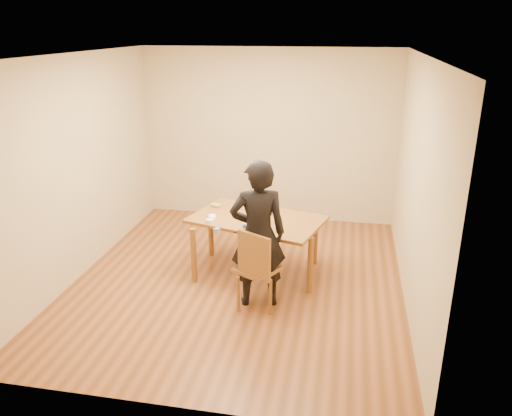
% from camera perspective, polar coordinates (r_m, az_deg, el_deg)
% --- Properties ---
extents(room_shell, '(4.00, 4.50, 2.70)m').
position_cam_1_polar(room_shell, '(6.11, -1.48, 4.51)').
color(room_shell, brown).
rests_on(room_shell, ground).
extents(dining_table, '(1.78, 1.33, 0.04)m').
position_cam_1_polar(dining_table, '(6.19, 0.09, -1.32)').
color(dining_table, brown).
rests_on(dining_table, floor).
extents(dining_chair, '(0.57, 0.57, 0.04)m').
position_cam_1_polar(dining_chair, '(5.59, 0.14, -6.97)').
color(dining_chair, brown).
rests_on(dining_chair, floor).
extents(cake_plate, '(0.30, 0.30, 0.02)m').
position_cam_1_polar(cake_plate, '(6.33, 0.55, -0.51)').
color(cake_plate, red).
rests_on(cake_plate, dining_table).
extents(cake, '(0.22, 0.22, 0.07)m').
position_cam_1_polar(cake, '(6.32, 0.55, -0.12)').
color(cake, white).
rests_on(cake, cake_plate).
extents(frosting_dome, '(0.22, 0.22, 0.03)m').
position_cam_1_polar(frosting_dome, '(6.30, 0.55, 0.29)').
color(frosting_dome, white).
rests_on(frosting_dome, cake).
extents(frosting_tub, '(0.09, 0.09, 0.08)m').
position_cam_1_polar(frosting_tub, '(5.86, -1.10, -2.01)').
color(frosting_tub, white).
rests_on(frosting_tub, dining_table).
extents(frosting_lid, '(0.09, 0.09, 0.01)m').
position_cam_1_polar(frosting_lid, '(5.86, -4.49, -2.42)').
color(frosting_lid, '#1950A8').
rests_on(frosting_lid, dining_table).
extents(frosting_dollop, '(0.04, 0.04, 0.02)m').
position_cam_1_polar(frosting_dollop, '(5.86, -4.50, -2.30)').
color(frosting_dollop, white).
rests_on(frosting_dollop, frosting_lid).
extents(ramekin_green, '(0.09, 0.09, 0.04)m').
position_cam_1_polar(ramekin_green, '(6.06, -5.30, -1.48)').
color(ramekin_green, white).
rests_on(ramekin_green, dining_table).
extents(ramekin_yellow, '(0.09, 0.09, 0.04)m').
position_cam_1_polar(ramekin_yellow, '(6.15, -5.01, -1.14)').
color(ramekin_yellow, white).
rests_on(ramekin_yellow, dining_table).
extents(ramekin_multi, '(0.09, 0.09, 0.04)m').
position_cam_1_polar(ramekin_multi, '(6.20, -5.04, -0.97)').
color(ramekin_multi, white).
rests_on(ramekin_multi, dining_table).
extents(candy_box_pink, '(0.13, 0.09, 0.02)m').
position_cam_1_polar(candy_box_pink, '(6.57, -4.63, 0.17)').
color(candy_box_pink, '#DC3372').
rests_on(candy_box_pink, dining_table).
extents(candy_box_green, '(0.15, 0.10, 0.02)m').
position_cam_1_polar(candy_box_green, '(6.56, -4.66, 0.35)').
color(candy_box_green, green).
rests_on(candy_box_green, candy_box_pink).
extents(spatula, '(0.15, 0.04, 0.01)m').
position_cam_1_polar(spatula, '(5.76, -1.82, -2.77)').
color(spatula, black).
rests_on(spatula, dining_table).
extents(person, '(0.71, 0.56, 1.70)m').
position_cam_1_polar(person, '(5.46, 0.23, -3.04)').
color(person, black).
rests_on(person, floor).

